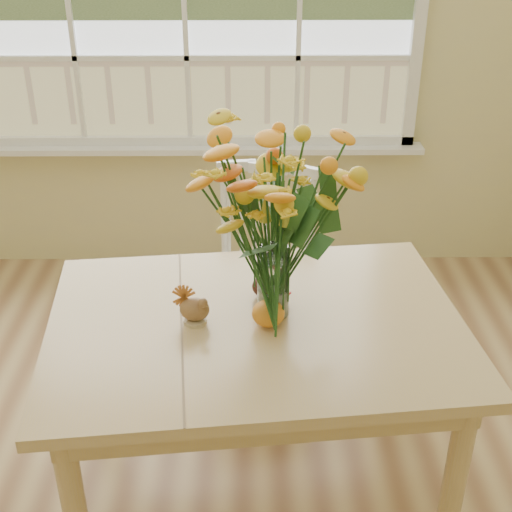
{
  "coord_description": "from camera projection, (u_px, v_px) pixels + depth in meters",
  "views": [
    {
      "loc": [
        0.31,
        -1.21,
        1.91
      ],
      "look_at": [
        0.33,
        0.6,
        0.92
      ],
      "focal_mm": 48.0,
      "sensor_mm": 36.0,
      "label": 1
    }
  ],
  "objects": [
    {
      "name": "turkey_figurine",
      "position": [
        195.0,
        309.0,
        2.12
      ],
      "size": [
        0.1,
        0.08,
        0.12
      ],
      "rotation": [
        0.0,
        0.0,
        -0.1
      ],
      "color": "#CCB78C",
      "rests_on": "dining_table"
    },
    {
      "name": "wall_back",
      "position": [
        185.0,
        14.0,
        3.3
      ],
      "size": [
        4.0,
        0.02,
        2.7
      ],
      "primitive_type": "cube",
      "color": "beige",
      "rests_on": "floor"
    },
    {
      "name": "windsor_chair",
      "position": [
        263.0,
        263.0,
        2.87
      ],
      "size": [
        0.49,
        0.47,
        0.9
      ],
      "rotation": [
        0.0,
        0.0,
        -0.21
      ],
      "color": "white",
      "rests_on": "floor"
    },
    {
      "name": "pumpkin",
      "position": [
        268.0,
        315.0,
        2.11
      ],
      "size": [
        0.1,
        0.1,
        0.08
      ],
      "primitive_type": "ellipsoid",
      "color": "orange",
      "rests_on": "dining_table"
    },
    {
      "name": "flower_vase",
      "position": [
        274.0,
        215.0,
        2.03
      ],
      "size": [
        0.48,
        0.48,
        0.57
      ],
      "color": "white",
      "rests_on": "dining_table"
    },
    {
      "name": "dining_table",
      "position": [
        256.0,
        344.0,
        2.2
      ],
      "size": [
        1.39,
        1.06,
        0.7
      ],
      "rotation": [
        0.0,
        0.0,
        0.1
      ],
      "color": "tan",
      "rests_on": "floor"
    },
    {
      "name": "dark_gourd",
      "position": [
        263.0,
        287.0,
        2.26
      ],
      "size": [
        0.13,
        0.08,
        0.07
      ],
      "color": "#38160F",
      "rests_on": "dining_table"
    }
  ]
}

